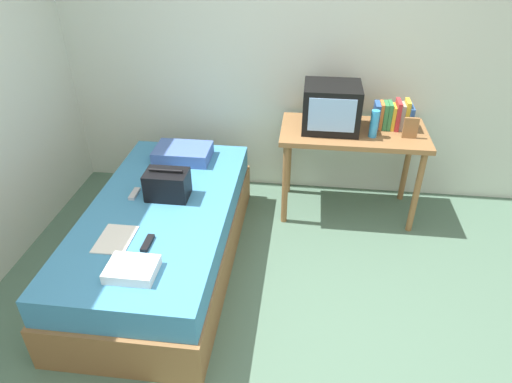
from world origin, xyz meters
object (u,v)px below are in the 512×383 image
Objects in this scene: bed at (163,236)px; folded_towel at (132,269)px; magazine at (115,239)px; handbag at (167,184)px; remote_dark at (148,243)px; picture_frame at (411,128)px; water_bottle at (374,124)px; remote_silver at (134,194)px; desk at (352,141)px; pillow at (183,153)px; book_row at (393,116)px; tv at (331,107)px.

folded_towel is at bearing -85.37° from bed.
magazine is 1.04× the size of folded_towel.
remote_dark is (0.02, -0.54, -0.09)m from handbag.
picture_frame is at bearing 20.90° from handbag.
water_bottle is 1.49× the size of remote_silver.
remote_dark is at bearing -135.08° from desk.
remote_dark is (0.06, -1.11, -0.04)m from pillow.
handbag is at bearing 75.03° from bed.
book_row is at bearing 29.93° from bed.
pillow is at bearing 90.57° from bed.
book_row reaches higher than remote_silver.
magazine is at bearing -110.24° from handbag.
magazine is at bearing -144.64° from water_bottle.
pillow is 1.60× the size of folded_towel.
book_row is 1.02× the size of magazine.
bed is 0.75m from folded_towel.
desk is 7.02× the size of picture_frame.
book_row is at bearing 36.69° from magazine.
picture_frame is at bearing 40.56° from folded_towel.
remote_silver is at bearing -161.24° from picture_frame.
folded_towel is at bearing -139.44° from picture_frame.
bed is at bearing -150.07° from book_row.
tv is (-0.19, 0.01, 0.28)m from desk.
folded_towel is at bearing -87.41° from pillow.
pillow is at bearing -170.26° from tv.
picture_frame is (1.77, 0.79, 0.60)m from bed.
water_bottle is (0.33, -0.12, -0.07)m from tv.
book_row is (0.17, 0.18, -0.00)m from water_bottle.
tv is 3.06× the size of remote_silver.
book_row is at bearing 45.59° from folded_towel.
handbag is (0.04, -0.57, 0.05)m from pillow.
remote_silver is (-0.27, 0.53, 0.00)m from remote_dark.
pillow reaches higher than remote_dark.
tv is 1.77m from remote_dark.
picture_frame is at bearing -12.72° from desk.
tv reaches higher than water_bottle.
tv is at bearing 44.23° from magazine.
pillow is (-1.37, -0.19, -0.10)m from desk.
book_row is at bearing 27.13° from handbag.
pillow is (-0.01, 0.69, 0.32)m from bed.
desk reaches higher than pillow.
remote_dark is at bearing 89.80° from folded_towel.
tv is at bearing 34.14° from handbag.
book_row is (0.30, 0.08, 0.21)m from desk.
desk is 1.99m from magazine.
remote_dark is at bearing -87.52° from handbag.
water_bottle is at bearing 27.38° from bed.
desk is at bearing 29.70° from handbag.
desk is 0.27m from water_bottle.
bed is at bearing 94.63° from folded_towel.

